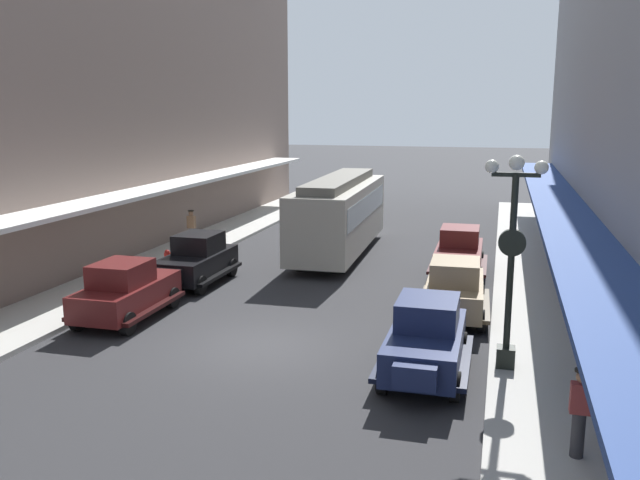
# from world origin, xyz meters

# --- Properties ---
(ground_plane) EXTENTS (200.00, 200.00, 0.00)m
(ground_plane) POSITION_xyz_m (0.00, 0.00, 0.00)
(ground_plane) COLOR #2D2D30
(sidewalk_left) EXTENTS (3.00, 60.00, 0.15)m
(sidewalk_left) POSITION_xyz_m (-7.50, 0.00, 0.07)
(sidewalk_left) COLOR #B7B5AD
(sidewalk_left) RESTS_ON ground
(sidewalk_right) EXTENTS (3.00, 60.00, 0.15)m
(sidewalk_right) POSITION_xyz_m (7.50, 0.00, 0.07)
(sidewalk_right) COLOR #B7B5AD
(sidewalk_right) RESTS_ON ground
(parked_car_0) EXTENTS (2.15, 4.26, 1.84)m
(parked_car_0) POSITION_xyz_m (-4.61, 5.59, 0.94)
(parked_car_0) COLOR black
(parked_car_0) RESTS_ON ground
(parked_car_1) EXTENTS (2.26, 4.30, 1.84)m
(parked_car_1) POSITION_xyz_m (4.86, 4.03, 0.94)
(parked_car_1) COLOR #997F5B
(parked_car_1) RESTS_ON ground
(parked_car_2) EXTENTS (2.16, 4.27, 1.84)m
(parked_car_2) POSITION_xyz_m (4.52, -0.73, 0.94)
(parked_car_2) COLOR #19234C
(parked_car_2) RESTS_ON ground
(parked_car_3) EXTENTS (2.18, 4.27, 1.84)m
(parked_car_3) POSITION_xyz_m (4.63, 9.51, 0.94)
(parked_car_3) COLOR #591919
(parked_car_3) RESTS_ON ground
(parked_car_4) EXTENTS (2.18, 4.28, 1.84)m
(parked_car_4) POSITION_xyz_m (-4.80, 1.13, 0.94)
(parked_car_4) COLOR #591919
(parked_car_4) RESTS_ON ground
(streetcar) EXTENTS (2.77, 9.67, 3.46)m
(streetcar) POSITION_xyz_m (-0.72, 11.80, 1.90)
(streetcar) COLOR #ADA899
(streetcar) RESTS_ON ground
(lamp_post_with_clock) EXTENTS (1.42, 0.44, 5.16)m
(lamp_post_with_clock) POSITION_xyz_m (6.40, -0.14, 2.99)
(lamp_post_with_clock) COLOR black
(lamp_post_with_clock) RESTS_ON sidewalk_right
(fire_hydrant) EXTENTS (0.24, 0.24, 0.82)m
(fire_hydrant) POSITION_xyz_m (-6.35, 6.58, 0.56)
(fire_hydrant) COLOR #B21E19
(fire_hydrant) RESTS_ON sidewalk_left
(pedestrian_0) EXTENTS (0.36, 0.28, 1.67)m
(pedestrian_0) POSITION_xyz_m (-7.50, 11.04, 1.01)
(pedestrian_0) COLOR slate
(pedestrian_0) RESTS_ON sidewalk_left
(pedestrian_1) EXTENTS (0.36, 0.28, 1.67)m
(pedestrian_1) POSITION_xyz_m (8.48, -3.17, 1.01)
(pedestrian_1) COLOR slate
(pedestrian_1) RESTS_ON sidewalk_right
(pedestrian_2) EXTENTS (0.36, 0.28, 1.67)m
(pedestrian_2) POSITION_xyz_m (7.65, -4.21, 1.01)
(pedestrian_2) COLOR #2D2D33
(pedestrian_2) RESTS_ON sidewalk_right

